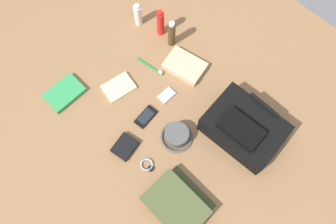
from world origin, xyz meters
The scene contains 15 objects.
ground_plane centered at (0.00, 0.00, -0.01)m, with size 2.64×2.02×0.02m, color olive.
backpack centered at (0.31, 0.18, 0.07)m, with size 0.36×0.27×0.15m.
toiletry_pouch centered at (0.33, -0.28, 0.04)m, with size 0.26×0.23×0.08m.
bucket_hat centered at (0.11, -0.05, 0.03)m, with size 0.16×0.16×0.07m.
toothpaste_tube centered at (-0.50, 0.27, 0.07)m, with size 0.04×0.04×0.14m.
sunscreen_spray centered at (-0.37, 0.32, 0.08)m, with size 0.04×0.04×0.17m.
cologne_bottle centered at (-0.28, 0.31, 0.08)m, with size 0.04×0.04×0.17m.
paperback_novel centered at (-0.45, -0.28, 0.01)m, with size 0.13×0.18×0.02m.
cell_phone centered at (-0.07, -0.08, 0.01)m, with size 0.07×0.12×0.01m.
media_player centered at (-0.08, 0.07, 0.01)m, with size 0.05×0.08×0.01m.
wristwatch centered at (0.11, -0.24, 0.01)m, with size 0.07×0.06×0.01m.
toothbrush centered at (-0.25, 0.13, 0.01)m, with size 0.17×0.04×0.02m.
wallet centered at (-0.03, -0.26, 0.01)m, with size 0.09×0.11×0.02m, color black.
notepad centered at (-0.28, -0.07, 0.01)m, with size 0.11×0.15×0.02m, color beige.
folded_towel centered at (-0.12, 0.25, 0.02)m, with size 0.20×0.14×0.04m, color #C6B289.
Camera 1 is at (0.40, -0.41, 1.48)m, focal length 34.70 mm.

